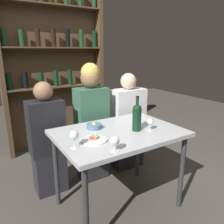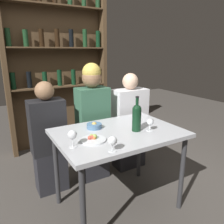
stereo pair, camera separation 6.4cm
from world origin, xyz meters
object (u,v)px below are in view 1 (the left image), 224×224
(wine_glass_2, at_px, (115,141))
(seated_person_right, at_px, (128,125))
(wine_glass_1, at_px, (150,122))
(wine_glass_0, at_px, (74,136))
(food_plate_0, at_px, (94,139))
(snack_bowl, at_px, (94,126))
(seated_person_center, at_px, (92,123))
(wine_bottle, at_px, (137,116))
(seated_person_left, at_px, (48,142))

(wine_glass_2, relative_size, seated_person_right, 0.09)
(wine_glass_1, relative_size, wine_glass_2, 0.99)
(wine_glass_1, relative_size, seated_person_right, 0.09)
(wine_glass_1, xyz_separation_m, seated_person_right, (0.28, 0.72, -0.29))
(wine_glass_0, bearing_deg, food_plate_0, 11.28)
(snack_bowl, distance_m, seated_person_center, 0.47)
(wine_glass_0, relative_size, wine_glass_2, 1.16)
(food_plate_0, bearing_deg, wine_bottle, 0.52)
(wine_glass_1, bearing_deg, seated_person_right, 68.68)
(wine_glass_1, xyz_separation_m, seated_person_center, (-0.22, 0.72, -0.18))
(wine_glass_0, height_order, seated_person_right, seated_person_right)
(seated_person_right, bearing_deg, seated_person_center, 180.00)
(wine_glass_1, distance_m, food_plate_0, 0.54)
(wine_bottle, distance_m, seated_person_center, 0.71)
(wine_glass_2, distance_m, food_plate_0, 0.26)
(seated_person_center, bearing_deg, snack_bowl, -113.34)
(snack_bowl, bearing_deg, wine_glass_0, -137.57)
(wine_glass_1, bearing_deg, wine_bottle, 148.15)
(wine_glass_0, bearing_deg, wine_bottle, 3.80)
(wine_glass_2, xyz_separation_m, food_plate_0, (-0.03, 0.25, -0.07))
(wine_glass_2, relative_size, snack_bowl, 0.84)
(seated_person_left, bearing_deg, food_plate_0, -73.19)
(wine_glass_0, relative_size, seated_person_left, 0.11)
(wine_bottle, xyz_separation_m, food_plate_0, (-0.43, -0.00, -0.12))
(snack_bowl, xyz_separation_m, seated_person_center, (0.18, 0.41, -0.12))
(wine_bottle, bearing_deg, seated_person_center, 100.34)
(wine_glass_2, bearing_deg, seated_person_center, 73.26)
(wine_glass_1, bearing_deg, wine_glass_0, 178.19)
(snack_bowl, distance_m, seated_person_left, 0.58)
(wine_glass_2, xyz_separation_m, seated_person_right, (0.78, 0.91, -0.29))
(snack_bowl, relative_size, seated_person_right, 0.11)
(seated_person_right, bearing_deg, food_plate_0, -140.76)
(wine_glass_0, xyz_separation_m, wine_glass_2, (0.22, -0.21, -0.02))
(wine_glass_1, bearing_deg, seated_person_center, 107.08)
(snack_bowl, bearing_deg, wine_glass_2, -100.89)
(wine_glass_1, xyz_separation_m, snack_bowl, (-0.40, 0.31, -0.05))
(wine_glass_1, relative_size, seated_person_center, 0.08)
(seated_person_center, distance_m, seated_person_right, 0.52)
(food_plate_0, xyz_separation_m, seated_person_center, (0.31, 0.66, -0.11))
(seated_person_left, xyz_separation_m, seated_person_center, (0.51, 0.00, 0.12))
(seated_person_center, bearing_deg, food_plate_0, -114.92)
(seated_person_left, bearing_deg, snack_bowl, -51.27)
(snack_bowl, bearing_deg, wine_glass_1, -37.79)
(snack_bowl, height_order, seated_person_right, seated_person_right)
(seated_person_center, height_order, seated_person_right, seated_person_center)
(food_plate_0, relative_size, seated_person_left, 0.17)
(food_plate_0, distance_m, seated_person_right, 1.07)
(seated_person_left, bearing_deg, wine_glass_2, -75.52)
(wine_bottle, relative_size, wine_glass_2, 2.73)
(wine_glass_2, relative_size, seated_person_center, 0.09)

